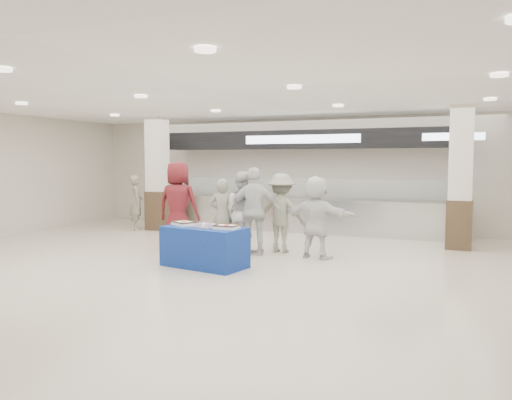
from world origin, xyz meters
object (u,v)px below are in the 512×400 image
at_px(sheet_cake_right, 227,226).
at_px(soldier_b, 281,213).
at_px(soldier_a, 223,215).
at_px(civilian_white, 316,217).
at_px(display_table, 205,247).
at_px(soldier_bg, 136,202).
at_px(sheet_cake_left, 184,223).
at_px(civilian_maroon, 178,205).
at_px(cupcake_tray, 205,225).
at_px(chef_tall, 243,212).
at_px(chef_short, 255,211).

xyz_separation_m(sheet_cake_right, soldier_b, (0.31, 2.03, 0.06)).
height_order(soldier_a, civilian_white, civilian_white).
height_order(display_table, soldier_bg, soldier_bg).
xyz_separation_m(soldier_a, soldier_b, (1.18, 0.49, 0.05)).
height_order(sheet_cake_left, soldier_bg, soldier_bg).
distance_m(sheet_cake_left, soldier_a, 1.43).
xyz_separation_m(sheet_cake_right, soldier_a, (-0.86, 1.55, 0.00)).
distance_m(display_table, civilian_white, 2.39).
xyz_separation_m(civilian_maroon, soldier_a, (1.16, -0.09, -0.18)).
distance_m(cupcake_tray, soldier_bg, 5.56).
bearing_deg(chef_tall, sheet_cake_right, 116.32).
bearing_deg(display_table, chef_tall, 98.68).
distance_m(cupcake_tray, civilian_white, 2.35).
height_order(display_table, cupcake_tray, cupcake_tray).
relative_size(sheet_cake_right, soldier_b, 0.25).
relative_size(display_table, civilian_maroon, 0.79).
distance_m(sheet_cake_left, civilian_maroon, 1.85).
distance_m(civilian_white, soldier_bg, 6.19).
xyz_separation_m(sheet_cake_left, soldier_bg, (-3.70, 3.53, -0.01)).
bearing_deg(display_table, civilian_white, 54.01).
distance_m(display_table, sheet_cake_left, 0.64).
bearing_deg(soldier_bg, civilian_white, -148.47).
bearing_deg(chef_short, civilian_white, 168.75).
xyz_separation_m(civilian_maroon, soldier_b, (2.34, 0.40, -0.13)).
relative_size(civilian_maroon, soldier_a, 1.23).
distance_m(civilian_maroon, chef_tall, 1.58).
bearing_deg(chef_short, soldier_b, -146.63).
height_order(sheet_cake_left, soldier_b, soldier_b).
bearing_deg(cupcake_tray, soldier_b, 68.95).
relative_size(chef_tall, soldier_bg, 1.11).
xyz_separation_m(cupcake_tray, chef_tall, (0.01, 1.68, 0.09)).
xyz_separation_m(display_table, sheet_cake_left, (-0.48, 0.07, 0.42)).
xyz_separation_m(chef_tall, civilian_white, (1.65, -0.02, -0.03)).
height_order(sheet_cake_right, cupcake_tray, sheet_cake_right).
bearing_deg(display_table, sheet_cake_right, 3.62).
bearing_deg(civilian_maroon, civilian_white, 174.34).
height_order(chef_tall, civilian_white, chef_tall).
relative_size(civilian_maroon, soldier_b, 1.15).
bearing_deg(chef_tall, chef_short, 162.32).
relative_size(display_table, cupcake_tray, 2.92).
bearing_deg(soldier_b, sheet_cake_right, 79.28).
bearing_deg(civilian_maroon, chef_short, 169.52).
relative_size(cupcake_tray, chef_short, 0.29).
distance_m(civilian_maroon, soldier_b, 2.38).
height_order(cupcake_tray, chef_short, chef_short).
relative_size(civilian_maroon, chef_tall, 1.12).
distance_m(soldier_a, chef_tall, 0.45).
bearing_deg(soldier_bg, display_table, -170.65).
distance_m(chef_short, civilian_white, 1.30).
relative_size(sheet_cake_right, cupcake_tray, 0.79).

